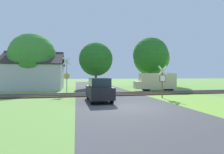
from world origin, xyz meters
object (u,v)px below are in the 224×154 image
at_px(mail_truck, 156,81).
at_px(parked_car, 99,90).
at_px(tree_center, 96,59).
at_px(crossing_sign_far, 67,74).
at_px(tree_left, 33,56).
at_px(tree_right, 150,55).
at_px(tree_far, 151,58).
at_px(stop_sign_near, 162,80).
at_px(house, 35,76).

relative_size(mail_truck, parked_car, 1.26).
bearing_deg(tree_center, crossing_sign_far, -115.70).
xyz_separation_m(tree_left, tree_center, (8.87, 2.55, -0.01)).
xyz_separation_m(tree_right, parked_car, (-10.31, -13.63, -4.44)).
bearing_deg(crossing_sign_far, tree_far, 30.89).
bearing_deg(stop_sign_near, crossing_sign_far, -37.68).
distance_m(stop_sign_near, tree_right, 14.24).
relative_size(stop_sign_near, house, 0.37).
relative_size(tree_left, tree_center, 1.05).
height_order(tree_far, parked_car, tree_far).
bearing_deg(house, tree_center, 13.08).
relative_size(house, parked_car, 1.90).
bearing_deg(tree_center, tree_far, 16.98).
relative_size(stop_sign_near, tree_right, 0.35).
distance_m(stop_sign_near, tree_far, 18.96).
bearing_deg(tree_left, tree_right, 4.95).
distance_m(crossing_sign_far, tree_center, 9.79).
distance_m(crossing_sign_far, house, 7.96).
distance_m(stop_sign_near, house, 17.56).
height_order(crossing_sign_far, tree_left, tree_left).
distance_m(tree_left, parked_car, 14.66).
relative_size(stop_sign_near, tree_left, 0.37).
distance_m(tree_far, tree_center, 11.56).
xyz_separation_m(tree_left, tree_far, (19.90, 5.92, 0.71)).
distance_m(house, mail_truck, 16.30).
bearing_deg(stop_sign_near, parked_car, 2.23).
bearing_deg(tree_center, tree_right, -6.51).
relative_size(house, tree_far, 0.89).
relative_size(house, mail_truck, 1.51).
height_order(tree_left, parked_car, tree_left).
bearing_deg(tree_left, mail_truck, -19.10).
bearing_deg(crossing_sign_far, tree_left, 121.03).
bearing_deg(tree_right, tree_center, 173.49).
distance_m(crossing_sign_far, tree_far, 19.53).
bearing_deg(tree_right, stop_sign_near, -109.82).
bearing_deg(house, stop_sign_near, -42.84).
bearing_deg(tree_right, tree_left, -175.05).
xyz_separation_m(stop_sign_near, parked_car, (-5.65, -0.70, -0.72)).
relative_size(tree_far, parked_car, 2.14).
bearing_deg(tree_right, mail_truck, -109.09).
bearing_deg(crossing_sign_far, tree_center, 56.99).
height_order(mail_truck, parked_car, mail_truck).
xyz_separation_m(stop_sign_near, tree_far, (6.81, 17.32, 3.65)).
height_order(house, tree_right, tree_right).
bearing_deg(parked_car, tree_center, 82.63).
bearing_deg(tree_left, crossing_sign_far, -51.66).
bearing_deg(tree_left, stop_sign_near, -41.04).
xyz_separation_m(tree_left, tree_right, (17.75, 1.54, 0.78)).
height_order(tree_center, mail_truck, tree_center).
relative_size(crossing_sign_far, mail_truck, 0.77).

